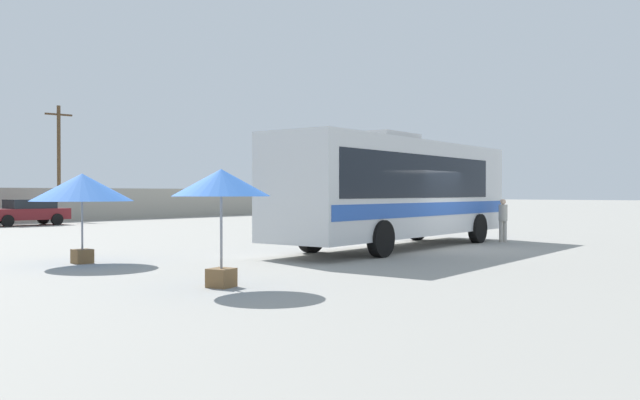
% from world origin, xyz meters
% --- Properties ---
extents(ground_plane, '(300.00, 300.00, 0.00)m').
position_xyz_m(ground_plane, '(0.00, 10.00, 0.00)').
color(ground_plane, gray).
extents(perimeter_wall, '(80.00, 0.30, 2.09)m').
position_xyz_m(perimeter_wall, '(0.00, 28.80, 1.05)').
color(perimeter_wall, '#9E998C').
rests_on(perimeter_wall, ground_plane).
extents(coach_bus_silver_blue, '(11.51, 3.09, 3.69)m').
position_xyz_m(coach_bus_silver_blue, '(-0.82, 1.63, 1.97)').
color(coach_bus_silver_blue, silver).
rests_on(coach_bus_silver_blue, ground_plane).
extents(attendant_by_bus_door, '(0.45, 0.45, 1.57)m').
position_xyz_m(attendant_by_bus_door, '(3.93, 0.08, 0.89)').
color(attendant_by_bus_door, '#B7B2A8').
rests_on(attendant_by_bus_door, ground_plane).
extents(vendor_umbrella_near_gate_blue, '(1.88, 1.88, 2.25)m').
position_xyz_m(vendor_umbrella_near_gate_blue, '(-10.53, -0.64, 1.92)').
color(vendor_umbrella_near_gate_blue, gray).
rests_on(vendor_umbrella_near_gate_blue, ground_plane).
extents(vendor_umbrella_secondary_blue, '(2.55, 2.55, 2.29)m').
position_xyz_m(vendor_umbrella_secondary_blue, '(-9.87, 5.29, 1.91)').
color(vendor_umbrella_secondary_blue, gray).
rests_on(vendor_umbrella_secondary_blue, ground_plane).
extents(parked_car_third_maroon, '(4.42, 2.23, 1.43)m').
position_xyz_m(parked_car_third_maroon, '(-1.05, 25.46, 0.76)').
color(parked_car_third_maroon, maroon).
rests_on(parked_car_third_maroon, ground_plane).
extents(utility_pole_near, '(1.79, 0.43, 7.65)m').
position_xyz_m(utility_pole_near, '(4.32, 31.70, 4.01)').
color(utility_pole_near, '#4C3823').
rests_on(utility_pole_near, ground_plane).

